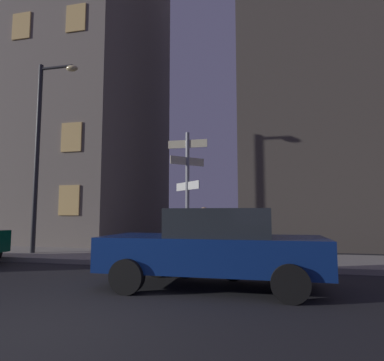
% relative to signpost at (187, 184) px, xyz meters
% --- Properties ---
extents(ground_plane, '(80.00, 80.00, 0.00)m').
position_rel_signpost_xyz_m(ground_plane, '(-0.45, -6.10, -2.34)').
color(ground_plane, '#232326').
extents(sidewalk_kerb, '(40.00, 2.99, 0.14)m').
position_rel_signpost_xyz_m(sidewalk_kerb, '(-0.45, 0.63, -2.27)').
color(sidewalk_kerb, gray).
rests_on(sidewalk_kerb, ground_plane).
extents(signpost, '(1.22, 0.93, 3.79)m').
position_rel_signpost_xyz_m(signpost, '(0.00, 0.00, 0.00)').
color(signpost, gray).
rests_on(signpost, sidewalk_kerb).
extents(street_lamp, '(1.56, 0.28, 6.66)m').
position_rel_signpost_xyz_m(street_lamp, '(-5.33, 0.30, 1.69)').
color(street_lamp, '#2D2D30').
rests_on(street_lamp, sidewalk_kerb).
extents(car_near_right, '(4.46, 2.00, 1.56)m').
position_rel_signpost_xyz_m(car_near_right, '(1.30, -3.02, -1.53)').
color(car_near_right, navy).
rests_on(car_near_right, ground_plane).
extents(cyclist, '(1.82, 0.36, 1.61)m').
position_rel_signpost_xyz_m(cyclist, '(0.99, -2.23, -1.59)').
color(cyclist, black).
rests_on(cyclist, ground_plane).
extents(building_left_block, '(8.01, 9.19, 18.33)m').
position_rel_signpost_xyz_m(building_left_block, '(-8.02, 6.68, 6.83)').
color(building_left_block, slate).
rests_on(building_left_block, ground_plane).
extents(building_right_block, '(13.33, 7.21, 20.14)m').
position_rel_signpost_xyz_m(building_right_block, '(7.83, 7.41, 7.73)').
color(building_right_block, '#4C443D').
rests_on(building_right_block, ground_plane).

